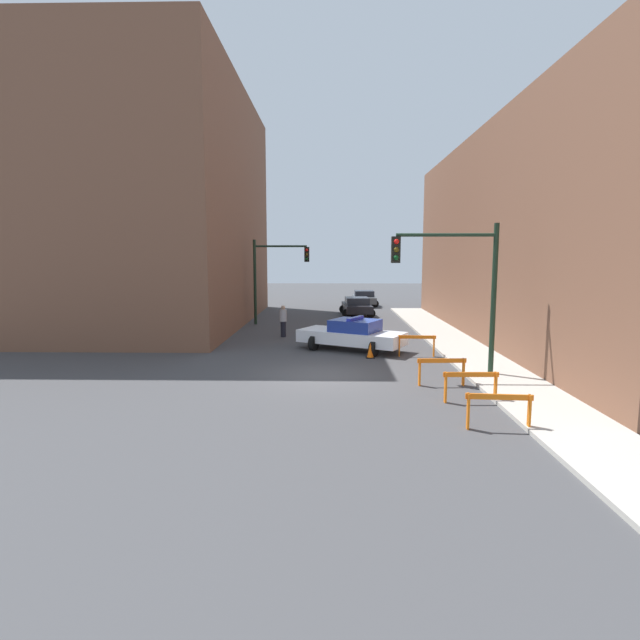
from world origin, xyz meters
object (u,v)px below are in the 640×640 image
barrier_front (499,405)px  traffic_cone (370,350)px  traffic_light_far (273,269)px  pedestrian_crossing (283,321)px  barrier_corner (417,342)px  barrier_back (442,367)px  parked_car_near (357,306)px  police_car (352,334)px  barrier_mid (471,382)px  parked_car_mid (364,298)px  traffic_light_near (460,276)px

barrier_front → traffic_cone: 8.95m
traffic_light_far → traffic_cone: traffic_light_far is taller
pedestrian_crossing → barrier_corner: pedestrian_crossing is taller
barrier_back → barrier_corner: same height
pedestrian_crossing → traffic_cone: size_ratio=2.53×
traffic_light_far → parked_car_near: traffic_light_far is taller
police_car → barrier_corner: size_ratio=3.14×
traffic_light_far → police_car: bearing=-62.0°
pedestrian_crossing → barrier_front: (6.57, -13.95, -0.24)m
parked_car_near → barrier_corner: parked_car_near is taller
barrier_front → barrier_mid: 2.29m
traffic_light_far → barrier_back: traffic_light_far is taller
police_car → barrier_back: 6.63m
barrier_front → traffic_cone: barrier_front is taller
barrier_back → parked_car_near: bearing=95.3°
parked_car_mid → barrier_corner: bearing=-87.7°
traffic_cone → parked_car_mid: bearing=87.0°
traffic_light_near → traffic_cone: 5.29m
traffic_light_near → barrier_mid: (-0.41, -3.18, -2.91)m
barrier_corner → parked_car_mid: bearing=92.2°
traffic_light_near → parked_car_near: size_ratio=1.18×
police_car → barrier_mid: (3.08, -7.97, -0.11)m
traffic_light_near → barrier_back: size_ratio=3.25×
traffic_light_near → barrier_back: (-0.83, -1.28, -2.91)m
pedestrian_crossing → barrier_mid: pedestrian_crossing is taller
traffic_cone → pedestrian_crossing: bearing=127.7°
traffic_light_near → pedestrian_crossing: traffic_light_near is taller
traffic_light_far → traffic_cone: 11.88m
barrier_mid → barrier_back: 1.95m
traffic_light_near → barrier_back: traffic_light_near is taller
traffic_light_far → barrier_front: traffic_light_far is taller
traffic_cone → traffic_light_far: bearing=117.1°
parked_car_near → pedestrian_crossing: (-4.32, -9.51, 0.19)m
traffic_light_near → pedestrian_crossing: 11.28m
traffic_light_near → barrier_corner: 4.61m
parked_car_near → barrier_front: size_ratio=2.75×
traffic_light_far → pedestrian_crossing: (1.09, -4.86, -2.54)m
parked_car_near → barrier_mid: parked_car_near is taller
traffic_light_far → traffic_cone: (5.23, -10.21, -3.08)m
traffic_light_far → barrier_mid: 18.41m
barrier_front → parked_car_near: bearing=95.5°
barrier_back → traffic_cone: barrier_back is taller
barrier_front → barrier_corner: (-0.47, 8.95, 0.00)m
parked_car_mid → barrier_mid: parked_car_mid is taller
police_car → barrier_front: 10.73m
traffic_light_far → barrier_front: bearing=-67.8°
traffic_light_far → pedestrian_crossing: 5.59m
parked_car_mid → barrier_mid: 28.16m
traffic_light_near → parked_car_mid: 25.17m
pedestrian_crossing → barrier_front: size_ratio=1.04×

